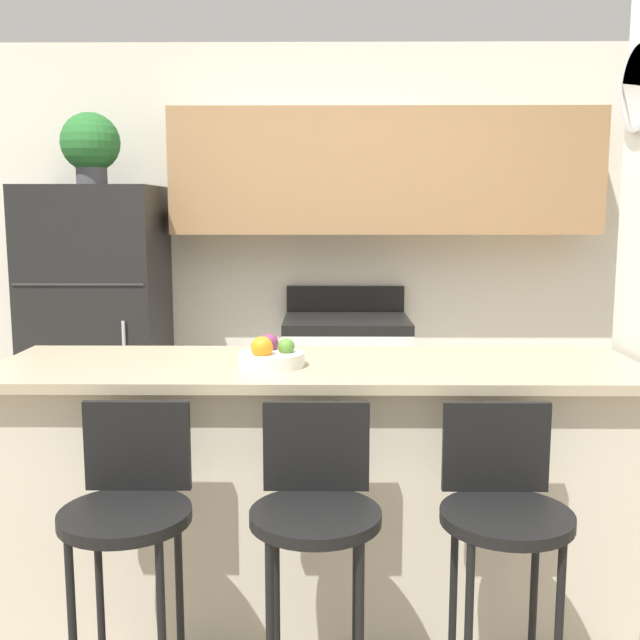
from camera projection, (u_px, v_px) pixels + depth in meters
The scene contains 10 objects.
ground_plane at pixel (318, 619), 2.85m from camera, with size 14.00×14.00×0.00m, color gray.
wall_back at pixel (347, 220), 4.63m from camera, with size 5.60×0.38×2.55m.
counter_bar at pixel (318, 493), 2.77m from camera, with size 2.32×0.68×1.00m.
refrigerator at pixel (99, 330), 4.43m from camera, with size 0.76×0.67×1.68m.
stove_range at pixel (346, 392), 4.50m from camera, with size 0.74×0.63×1.07m.
bar_stool_left at pixel (129, 517), 2.20m from camera, with size 0.38×0.38×0.97m.
bar_stool_mid at pixel (316, 518), 2.19m from camera, with size 0.38×0.38×0.97m.
bar_stool_right at pixel (503, 518), 2.19m from camera, with size 0.38×0.38×0.97m.
potted_plant_on_fridge at pixel (90, 145), 4.27m from camera, with size 0.34×0.34×0.41m.
fruit_bowl at pixel (271, 356), 2.64m from camera, with size 0.24×0.24×0.11m.
Camera 1 is at (0.03, -2.65, 1.55)m, focal length 42.00 mm.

